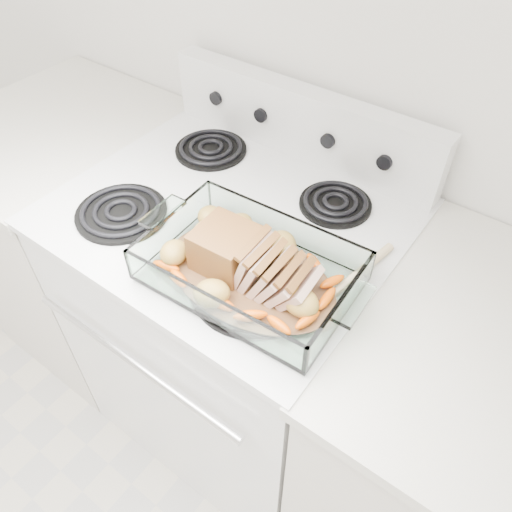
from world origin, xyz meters
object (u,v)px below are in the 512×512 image
Objects in this scene: counter_left at (88,238)px; baking_dish at (250,272)px; counter_right at (449,461)px; electric_range at (235,326)px; pork_roast at (244,258)px.

baking_dish reaches higher than counter_left.
baking_dish is at bearing -163.22° from counter_right.
counter_right is 0.72m from baking_dish.
electric_range is 2.76× the size of baking_dish.
counter_left is at bearing -179.90° from electric_range.
baking_dish is 1.60× the size of pork_roast.
counter_right is at bearing -0.10° from electric_range.
counter_left is 1.00× the size of counter_right.
electric_range is 0.67m from counter_right.
counter_left is 0.99m from pork_roast.
counter_right is 2.30× the size of baking_dish.
pork_roast is (0.16, -0.15, 0.51)m from electric_range.
baking_dish is at bearing -10.08° from counter_left.
baking_dish is 0.03m from pork_roast.
electric_range reaches higher than counter_left.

